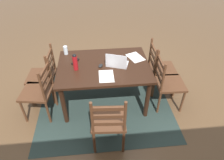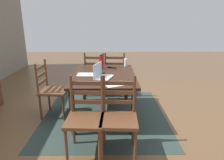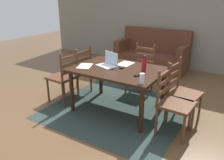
{
  "view_description": "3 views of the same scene",
  "coord_description": "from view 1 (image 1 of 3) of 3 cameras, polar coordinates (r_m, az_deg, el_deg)",
  "views": [
    {
      "loc": [
        0.13,
        2.56,
        2.45
      ],
      "look_at": [
        -0.12,
        0.07,
        0.49
      ],
      "focal_mm": 31.89,
      "sensor_mm": 36.0,
      "label": 1
    },
    {
      "loc": [
        -3.18,
        -0.1,
        1.61
      ],
      "look_at": [
        0.04,
        -0.13,
        0.62
      ],
      "focal_mm": 32.17,
      "sensor_mm": 36.0,
      "label": 2
    },
    {
      "loc": [
        1.77,
        -3.06,
        1.88
      ],
      "look_at": [
        -0.05,
        -0.1,
        0.56
      ],
      "focal_mm": 37.12,
      "sensor_mm": 36.0,
      "label": 3
    }
  ],
  "objects": [
    {
      "name": "area_rug",
      "position": [
        3.54,
        -2.11,
        -5.6
      ],
      "size": [
        2.19,
        2.06,
        0.01
      ],
      "primitive_type": "cube",
      "color": "#283833",
      "rests_on": "ground"
    },
    {
      "name": "computer_mouse",
      "position": [
        3.04,
        -3.29,
        4.13
      ],
      "size": [
        0.09,
        0.12,
        0.03
      ],
      "primitive_type": "ellipsoid",
      "rotation": [
        0.0,
        0.0,
        -0.38
      ],
      "color": "black",
      "rests_on": "dining_table"
    },
    {
      "name": "tv_remote",
      "position": [
        3.2,
        -10.46,
        5.23
      ],
      "size": [
        0.12,
        0.17,
        0.02
      ],
      "primitive_type": "cube",
      "rotation": [
        0.0,
        0.0,
        2.63
      ],
      "color": "black",
      "rests_on": "dining_table"
    },
    {
      "name": "chair_right_far",
      "position": [
        3.2,
        -20.18,
        -3.14
      ],
      "size": [
        0.5,
        0.5,
        0.95
      ],
      "color": "#56331E",
      "rests_on": "ground"
    },
    {
      "name": "chair_left_near",
      "position": [
        3.58,
        13.61,
        3.24
      ],
      "size": [
        0.46,
        0.46,
        0.95
      ],
      "color": "#56331E",
      "rests_on": "ground"
    },
    {
      "name": "chair_right_near",
      "position": [
        3.51,
        -19.0,
        1.25
      ],
      "size": [
        0.47,
        0.47,
        0.95
      ],
      "color": "#56331E",
      "rests_on": "ground"
    },
    {
      "name": "paper_stack_right",
      "position": [
        3.29,
        6.71,
        6.5
      ],
      "size": [
        0.31,
        0.35,
        0.0
      ],
      "primitive_type": "cube",
      "rotation": [
        0.0,
        0.0,
        0.38
      ],
      "color": "white",
      "rests_on": "dining_table"
    },
    {
      "name": "water_bottle",
      "position": [
        2.96,
        -10.54,
        5.21
      ],
      "size": [
        0.07,
        0.07,
        0.26
      ],
      "color": "#A81419",
      "rests_on": "dining_table"
    },
    {
      "name": "ground_plane",
      "position": [
        3.54,
        -2.1,
        -5.64
      ],
      "size": [
        14.0,
        14.0,
        0.0
      ],
      "primitive_type": "plane",
      "color": "brown"
    },
    {
      "name": "chair_far_head",
      "position": [
        2.61,
        -1.0,
        -11.61
      ],
      "size": [
        0.47,
        0.47,
        0.95
      ],
      "color": "#56331E",
      "rests_on": "ground"
    },
    {
      "name": "chair_left_far",
      "position": [
        3.28,
        15.61,
        -0.81
      ],
      "size": [
        0.46,
        0.46,
        0.95
      ],
      "color": "#56331E",
      "rests_on": "ground"
    },
    {
      "name": "laptop",
      "position": [
        3.03,
        1.42,
        5.0
      ],
      "size": [
        0.37,
        0.31,
        0.23
      ],
      "color": "silver",
      "rests_on": "dining_table"
    },
    {
      "name": "drinking_glass",
      "position": [
        3.42,
        -13.14,
        8.32
      ],
      "size": [
        0.07,
        0.07,
        0.14
      ],
      "primitive_type": "cylinder",
      "color": "silver",
      "rests_on": "dining_table"
    },
    {
      "name": "paper_stack_left",
      "position": [
        2.85,
        -1.63,
        1.11
      ],
      "size": [
        0.21,
        0.3,
        0.0
      ],
      "primitive_type": "cube",
      "rotation": [
        0.0,
        0.0,
        -0.01
      ],
      "color": "white",
      "rests_on": "dining_table"
    },
    {
      "name": "dining_table",
      "position": [
        3.13,
        -2.37,
        2.9
      ],
      "size": [
        1.42,
        1.01,
        0.73
      ],
      "color": "black",
      "rests_on": "ground"
    }
  ]
}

